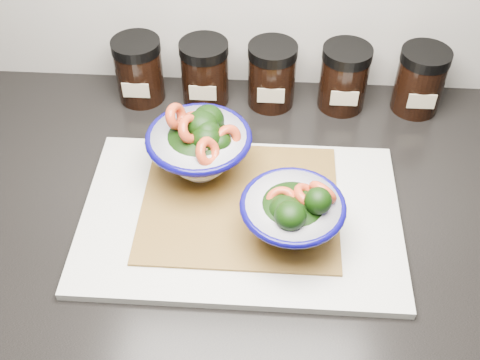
# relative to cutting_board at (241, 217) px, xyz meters

# --- Properties ---
(cabinet) EXTENTS (3.43, 0.58, 0.86)m
(cabinet) POSITION_rel_cutting_board_xyz_m (0.01, 0.03, -0.48)
(cabinet) COLOR black
(cabinet) RESTS_ON ground
(countertop) EXTENTS (3.50, 0.60, 0.04)m
(countertop) POSITION_rel_cutting_board_xyz_m (0.01, 0.03, -0.03)
(countertop) COLOR black
(countertop) RESTS_ON cabinet
(cutting_board) EXTENTS (0.45, 0.30, 0.01)m
(cutting_board) POSITION_rel_cutting_board_xyz_m (0.00, 0.00, 0.00)
(cutting_board) COLOR silver
(cutting_board) RESTS_ON countertop
(bamboo_mat) EXTENTS (0.28, 0.24, 0.00)m
(bamboo_mat) POSITION_rel_cutting_board_xyz_m (-0.00, 0.02, 0.01)
(bamboo_mat) COLOR olive
(bamboo_mat) RESTS_ON cutting_board
(bowl_left) EXTENTS (0.15, 0.15, 0.12)m
(bowl_left) POSITION_rel_cutting_board_xyz_m (-0.06, 0.08, 0.06)
(bowl_left) COLOR white
(bowl_left) RESTS_ON bamboo_mat
(bowl_right) EXTENTS (0.14, 0.14, 0.10)m
(bowl_right) POSITION_rel_cutting_board_xyz_m (0.07, -0.04, 0.05)
(bowl_right) COLOR white
(bowl_right) RESTS_ON bamboo_mat
(spice_jar_a) EXTENTS (0.08, 0.08, 0.11)m
(spice_jar_a) POSITION_rel_cutting_board_xyz_m (-0.19, 0.27, 0.05)
(spice_jar_a) COLOR black
(spice_jar_a) RESTS_ON countertop
(spice_jar_b) EXTENTS (0.08, 0.08, 0.11)m
(spice_jar_b) POSITION_rel_cutting_board_xyz_m (-0.08, 0.27, 0.05)
(spice_jar_b) COLOR black
(spice_jar_b) RESTS_ON countertop
(spice_jar_c) EXTENTS (0.08, 0.08, 0.11)m
(spice_jar_c) POSITION_rel_cutting_board_xyz_m (0.04, 0.27, 0.05)
(spice_jar_c) COLOR black
(spice_jar_c) RESTS_ON countertop
(spice_jar_d) EXTENTS (0.08, 0.08, 0.11)m
(spice_jar_d) POSITION_rel_cutting_board_xyz_m (0.16, 0.27, 0.05)
(spice_jar_d) COLOR black
(spice_jar_d) RESTS_ON countertop
(spice_jar_e) EXTENTS (0.08, 0.08, 0.11)m
(spice_jar_e) POSITION_rel_cutting_board_xyz_m (0.28, 0.27, 0.05)
(spice_jar_e) COLOR black
(spice_jar_e) RESTS_ON countertop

